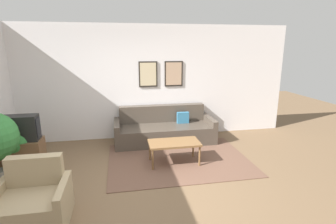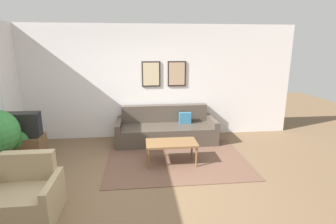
% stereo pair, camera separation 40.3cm
% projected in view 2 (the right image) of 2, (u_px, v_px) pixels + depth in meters
% --- Properties ---
extents(ground_plane, '(16.00, 16.00, 0.00)m').
position_uv_depth(ground_plane, '(129.00, 190.00, 4.11)').
color(ground_plane, brown).
extents(area_rug, '(2.73, 2.02, 0.01)m').
position_uv_depth(area_rug, '(176.00, 160.00, 5.21)').
color(area_rug, brown).
rests_on(area_rug, ground_plane).
extents(wall_back, '(8.00, 0.09, 2.70)m').
position_uv_depth(wall_back, '(131.00, 82.00, 6.28)').
color(wall_back, silver).
rests_on(wall_back, ground_plane).
extents(couch, '(2.30, 0.90, 0.81)m').
position_uv_depth(couch, '(166.00, 130.00, 6.18)').
color(couch, '#4C4238').
rests_on(couch, ground_plane).
extents(coffee_table, '(0.96, 0.51, 0.44)m').
position_uv_depth(coffee_table, '(171.00, 144.00, 4.96)').
color(coffee_table, brown).
rests_on(coffee_table, ground_plane).
extents(tv_stand, '(0.67, 0.43, 0.58)m').
position_uv_depth(tv_stand, '(26.00, 151.00, 4.90)').
color(tv_stand, brown).
rests_on(tv_stand, ground_plane).
extents(tv, '(0.62, 0.28, 0.46)m').
position_uv_depth(tv, '(22.00, 125.00, 4.77)').
color(tv, black).
rests_on(tv, tv_stand).
extents(armchair, '(0.87, 0.76, 0.81)m').
position_uv_depth(armchair, '(24.00, 198.00, 3.43)').
color(armchair, tan).
rests_on(armchair, ground_plane).
extents(potted_plant_by_window, '(0.50, 0.50, 0.82)m').
position_uv_depth(potted_plant_by_window, '(21.00, 132.00, 5.26)').
color(potted_plant_by_window, beige).
rests_on(potted_plant_by_window, ground_plane).
extents(potted_plant_small, '(0.53, 0.53, 0.81)m').
position_uv_depth(potted_plant_small, '(21.00, 139.00, 4.86)').
color(potted_plant_small, '#935638').
rests_on(potted_plant_small, ground_plane).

